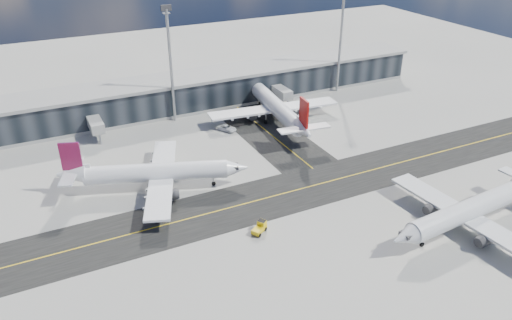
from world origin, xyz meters
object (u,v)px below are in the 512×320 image
at_px(airliner_near, 472,209).
at_px(service_van, 227,128).
at_px(baggage_tug, 260,227).
at_px(airliner_redtail, 276,107).
at_px(airliner_af, 154,173).

relative_size(airliner_near, service_van, 7.21).
xyz_separation_m(baggage_tug, service_van, (11.55, 41.20, -0.26)).
bearing_deg(baggage_tug, airliner_near, 33.05).
height_order(airliner_redtail, airliner_near, airliner_redtail).
xyz_separation_m(airliner_af, airliner_redtail, (37.14, 18.88, 0.36)).
xyz_separation_m(airliner_near, baggage_tug, (-33.34, 14.52, -2.58)).
height_order(airliner_af, baggage_tug, airliner_af).
height_order(airliner_near, service_van, airliner_near).
distance_m(airliner_redtail, baggage_tug, 48.06).
distance_m(airliner_af, service_van, 30.55).
relative_size(airliner_redtail, airliner_near, 1.11).
bearing_deg(airliner_af, airliner_near, 71.07).
bearing_deg(baggage_tug, airliner_af, 175.28).
height_order(airliner_af, airliner_near, airliner_af).
bearing_deg(service_van, airliner_redtail, -32.47).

